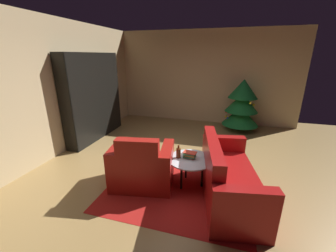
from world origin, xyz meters
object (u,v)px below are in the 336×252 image
Objects in this scene: bookshelf_unit at (97,96)px; coffee_table at (190,161)px; bottle_on_table at (178,153)px; book_stack_on_table at (190,155)px; couch_red at (227,179)px; decorated_tree at (242,105)px; armchair_red at (142,167)px.

coffee_table is (2.74, -1.59, -0.64)m from bookshelf_unit.
coffee_table is 3.33× the size of bottle_on_table.
coffee_table is 0.10m from book_stack_on_table.
couch_red reaches higher than book_stack_on_table.
decorated_tree is at bearing 84.94° from couch_red.
book_stack_on_table is 1.03× the size of bottle_on_table.
bookshelf_unit is 9.40× the size of book_stack_on_table.
bookshelf_unit is 3.18m from book_stack_on_table.
bookshelf_unit is 3.84m from couch_red.
armchair_red is 5.00× the size of bottle_on_table.
coffee_table is (-0.59, 0.17, 0.12)m from couch_red.
decorated_tree is (0.90, 3.03, 0.22)m from book_stack_on_table.
couch_red reaches higher than bottle_on_table.
decorated_tree is at bearing 74.00° from coffee_table.
bottle_on_table is (0.55, 0.22, 0.24)m from armchair_red.
decorated_tree reaches higher than bottle_on_table.
bookshelf_unit is at bearing 150.07° from book_stack_on_table.
armchair_red reaches higher than book_stack_on_table.
coffee_table is at bearing -106.00° from decorated_tree.
bookshelf_unit is 9.68× the size of bottle_on_table.
bottle_on_table is (-0.20, -0.01, 0.13)m from coffee_table.
book_stack_on_table is at bearing 162.57° from couch_red.
book_stack_on_table is at bearing 18.95° from armchair_red.
book_stack_on_table is (-0.61, 0.19, 0.22)m from couch_red.
armchair_red is at bearing -42.46° from bookshelf_unit.
coffee_table is at bearing -49.03° from book_stack_on_table.
armchair_red is 1.35m from couch_red.
decorated_tree is (1.08, 3.07, 0.19)m from bottle_on_table.
bookshelf_unit is 1.94× the size of armchair_red.
bookshelf_unit reaches higher than couch_red.
bookshelf_unit is 3.91m from decorated_tree.
armchair_red is 4.86× the size of book_stack_on_table.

